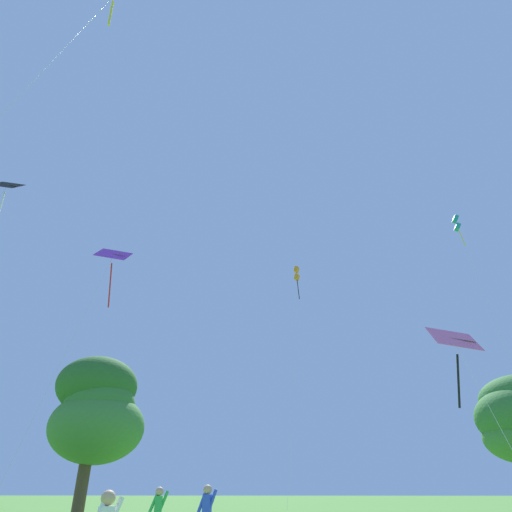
{
  "coord_description": "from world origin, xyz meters",
  "views": [
    {
      "loc": [
        -1.92,
        -3.44,
        1.63
      ],
      "look_at": [
        -3.32,
        23.22,
        15.9
      ],
      "focal_mm": 30.91,
      "sensor_mm": 36.0,
      "label": 1
    }
  ],
  "objects_px": {
    "kite_purple_streamer": "(111,266)",
    "kite_teal_box": "(457,225)",
    "kite_pink_low": "(456,350)",
    "tree_right_cluster": "(98,410)",
    "kite_black_large": "(2,195)",
    "kite_yellow_diamond": "(111,1)",
    "kite_orange_box": "(297,275)"
  },
  "relations": [
    {
      "from": "kite_orange_box",
      "to": "tree_right_cluster",
      "type": "bearing_deg",
      "value": -130.72
    },
    {
      "from": "kite_black_large",
      "to": "kite_yellow_diamond",
      "type": "distance_m",
      "value": 13.62
    },
    {
      "from": "kite_black_large",
      "to": "kite_pink_low",
      "type": "distance_m",
      "value": 27.1
    },
    {
      "from": "kite_purple_streamer",
      "to": "kite_pink_low",
      "type": "distance_m",
      "value": 19.36
    },
    {
      "from": "kite_purple_streamer",
      "to": "kite_teal_box",
      "type": "xyz_separation_m",
      "value": [
        26.68,
        11.84,
        9.48
      ]
    },
    {
      "from": "kite_yellow_diamond",
      "to": "tree_right_cluster",
      "type": "xyz_separation_m",
      "value": [
        -4.42,
        17.59,
        -16.59
      ]
    },
    {
      "from": "kite_yellow_diamond",
      "to": "kite_black_large",
      "type": "bearing_deg",
      "value": 136.33
    },
    {
      "from": "kite_yellow_diamond",
      "to": "kite_pink_low",
      "type": "bearing_deg",
      "value": 21.24
    },
    {
      "from": "kite_orange_box",
      "to": "kite_pink_low",
      "type": "bearing_deg",
      "value": -79.74
    },
    {
      "from": "kite_black_large",
      "to": "kite_purple_streamer",
      "type": "relative_size",
      "value": 1.28
    },
    {
      "from": "kite_orange_box",
      "to": "kite_yellow_diamond",
      "type": "bearing_deg",
      "value": -106.51
    },
    {
      "from": "kite_black_large",
      "to": "kite_orange_box",
      "type": "distance_m",
      "value": 33.02
    },
    {
      "from": "kite_purple_streamer",
      "to": "kite_orange_box",
      "type": "relative_size",
      "value": 0.6
    },
    {
      "from": "kite_purple_streamer",
      "to": "kite_yellow_diamond",
      "type": "relative_size",
      "value": 0.62
    },
    {
      "from": "kite_purple_streamer",
      "to": "kite_yellow_diamond",
      "type": "xyz_separation_m",
      "value": [
        2.13,
        -10.44,
        9.35
      ]
    },
    {
      "from": "kite_purple_streamer",
      "to": "kite_orange_box",
      "type": "distance_m",
      "value": 29.23
    },
    {
      "from": "kite_black_large",
      "to": "kite_teal_box",
      "type": "relative_size",
      "value": 0.81
    },
    {
      "from": "kite_purple_streamer",
      "to": "kite_teal_box",
      "type": "relative_size",
      "value": 0.63
    },
    {
      "from": "kite_pink_low",
      "to": "kite_yellow_diamond",
      "type": "xyz_separation_m",
      "value": [
        -15.46,
        -6.01,
        16.12
      ]
    },
    {
      "from": "kite_purple_streamer",
      "to": "kite_pink_low",
      "type": "xyz_separation_m",
      "value": [
        17.59,
        -4.43,
        -6.77
      ]
    },
    {
      "from": "kite_black_large",
      "to": "tree_right_cluster",
      "type": "relative_size",
      "value": 1.94
    },
    {
      "from": "kite_black_large",
      "to": "kite_pink_low",
      "type": "height_order",
      "value": "kite_black_large"
    },
    {
      "from": "kite_black_large",
      "to": "kite_teal_box",
      "type": "xyz_separation_m",
      "value": [
        33.68,
        13.56,
        5.21
      ]
    },
    {
      "from": "kite_black_large",
      "to": "tree_right_cluster",
      "type": "distance_m",
      "value": 15.27
    },
    {
      "from": "kite_orange_box",
      "to": "kite_yellow_diamond",
      "type": "relative_size",
      "value": 1.03
    },
    {
      "from": "kite_pink_low",
      "to": "tree_right_cluster",
      "type": "distance_m",
      "value": 23.01
    },
    {
      "from": "kite_orange_box",
      "to": "kite_black_large",
      "type": "bearing_deg",
      "value": -126.81
    },
    {
      "from": "kite_pink_low",
      "to": "tree_right_cluster",
      "type": "height_order",
      "value": "tree_right_cluster"
    },
    {
      "from": "kite_yellow_diamond",
      "to": "kite_orange_box",
      "type": "bearing_deg",
      "value": 73.49
    },
    {
      "from": "kite_black_large",
      "to": "kite_yellow_diamond",
      "type": "relative_size",
      "value": 0.79
    },
    {
      "from": "kite_orange_box",
      "to": "kite_teal_box",
      "type": "xyz_separation_m",
      "value": [
        14.27,
        -12.38,
        -1.19
      ]
    },
    {
      "from": "kite_pink_low",
      "to": "tree_right_cluster",
      "type": "xyz_separation_m",
      "value": [
        -19.88,
        11.58,
        -0.47
      ]
    }
  ]
}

